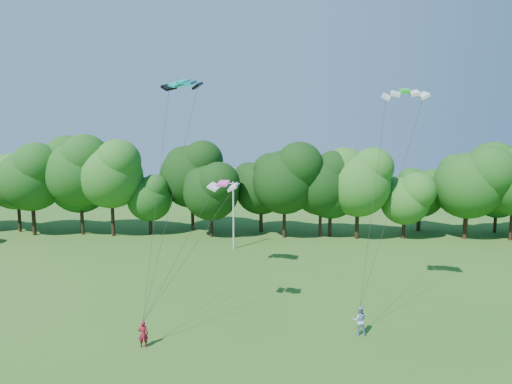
{
  "coord_description": "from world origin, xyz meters",
  "views": [
    {
      "loc": [
        -0.12,
        -18.34,
        12.15
      ],
      "look_at": [
        -1.26,
        13.0,
        8.49
      ],
      "focal_mm": 28.0,
      "sensor_mm": 36.0,
      "label": 1
    }
  ],
  "objects": [
    {
      "name": "tree_back_west",
      "position": [
        -26.76,
        36.22,
        8.22
      ],
      "size": [
        9.05,
        9.05,
        13.16
      ],
      "color": "#3A2917",
      "rests_on": "ground"
    },
    {
      "name": "tree_back_east",
      "position": [
        31.36,
        37.76,
        5.9
      ],
      "size": [
        6.49,
        6.49,
        9.45
      ],
      "color": "#322414",
      "rests_on": "ground"
    },
    {
      "name": "kite_green",
      "position": [
        9.3,
        10.71,
        15.98
      ],
      "size": [
        3.31,
        1.97,
        0.57
      ],
      "rotation": [
        0.0,
        0.0,
        -0.19
      ],
      "color": "green",
      "rests_on": "ground"
    },
    {
      "name": "kite_teal",
      "position": [
        -7.06,
        13.72,
        17.17
      ],
      "size": [
        3.37,
        2.14,
        0.6
      ],
      "rotation": [
        0.0,
        0.0,
        -0.25
      ],
      "color": "#05A9A0",
      "rests_on": "ground"
    },
    {
      "name": "utility_pole",
      "position": [
        -4.45,
        27.66,
        4.1
      ],
      "size": [
        1.53,
        0.61,
        7.97
      ],
      "rotation": [
        0.0,
        0.0,
        -0.34
      ],
      "color": "#B0AFA7",
      "rests_on": "ground"
    },
    {
      "name": "kite_pink",
      "position": [
        -3.27,
        8.09,
        9.64
      ],
      "size": [
        2.12,
        1.26,
        0.38
      ],
      "rotation": [
        0.0,
        0.0,
        -0.15
      ],
      "color": "#FE46BA",
      "rests_on": "ground"
    },
    {
      "name": "kite_flyer_right",
      "position": [
        5.67,
        6.47,
        0.94
      ],
      "size": [
        0.98,
        0.79,
        1.88
      ],
      "primitive_type": "imported",
      "rotation": [
        0.0,
        0.0,
        3.05
      ],
      "color": "#95A9CF",
      "rests_on": "ground"
    },
    {
      "name": "tree_back_center",
      "position": [
        7.89,
        34.73,
        7.69
      ],
      "size": [
        8.46,
        8.46,
        12.31
      ],
      "color": "#342214",
      "rests_on": "ground"
    },
    {
      "name": "kite_flyer_left",
      "position": [
        -7.78,
        4.34,
        0.82
      ],
      "size": [
        0.66,
        0.5,
        1.64
      ],
      "primitive_type": "imported",
      "rotation": [
        0.0,
        0.0,
        3.33
      ],
      "color": "maroon",
      "rests_on": "ground"
    }
  ]
}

